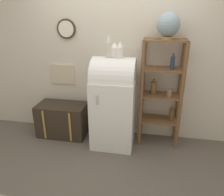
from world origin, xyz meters
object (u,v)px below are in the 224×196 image
object	(u,v)px
suitcase_trunk	(63,120)
vase_left	(109,47)
vase_right	(120,50)
refrigerator	(114,101)
vase_center	(114,50)
globe	(168,25)

from	to	relation	value
suitcase_trunk	vase_left	size ratio (longest dim) A/B	2.65
vase_right	refrigerator	bearing A→B (deg)	178.52
suitcase_trunk	vase_left	world-z (taller)	vase_left
refrigerator	vase_center	xyz separation A→B (m)	(0.00, 0.01, 0.75)
globe	vase_right	bearing A→B (deg)	-169.85
vase_center	globe	bearing A→B (deg)	8.01
vase_left	vase_right	world-z (taller)	vase_left
suitcase_trunk	vase_right	xyz separation A→B (m)	(0.96, -0.06, 1.19)
refrigerator	vase_center	world-z (taller)	vase_center
refrigerator	vase_center	distance (m)	0.75
refrigerator	suitcase_trunk	bearing A→B (deg)	175.91
refrigerator	vase_left	size ratio (longest dim) A/B	4.55
vase_left	vase_right	xyz separation A→B (m)	(0.16, -0.01, -0.04)
suitcase_trunk	globe	size ratio (longest dim) A/B	2.30
suitcase_trunk	globe	world-z (taller)	globe
globe	vase_right	world-z (taller)	globe
vase_right	vase_center	bearing A→B (deg)	171.12
vase_left	vase_center	size ratio (longest dim) A/B	1.47
vase_left	vase_center	bearing A→B (deg)	4.23
globe	vase_left	xyz separation A→B (m)	(-0.77, -0.10, -0.29)
globe	vase_left	size ratio (longest dim) A/B	1.15
vase_left	vase_center	world-z (taller)	vase_left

